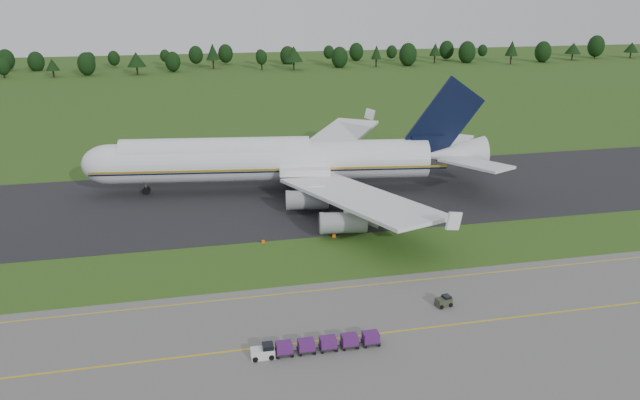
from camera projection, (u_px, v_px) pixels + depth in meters
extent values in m
plane|color=#2C4F17|center=(320.00, 258.00, 91.27)|extent=(600.00, 600.00, 0.00)
cube|color=black|center=(288.00, 198.00, 117.11)|extent=(300.00, 40.00, 0.08)
cube|color=gold|center=(361.00, 336.00, 70.94)|extent=(300.00, 0.25, 0.01)
cube|color=gold|center=(336.00, 288.00, 82.02)|extent=(120.00, 0.20, 0.01)
cylinder|color=black|center=(4.00, 74.00, 269.14)|extent=(0.70, 0.70, 3.23)
sphere|color=#163211|center=(3.00, 66.00, 268.06)|extent=(5.75, 5.75, 5.75)
cylinder|color=black|center=(54.00, 74.00, 271.91)|extent=(0.70, 0.70, 2.88)
cone|color=#163211|center=(52.00, 64.00, 270.61)|extent=(5.80, 5.80, 5.13)
cylinder|color=black|center=(87.00, 72.00, 276.51)|extent=(0.70, 0.70, 3.39)
sphere|color=#163211|center=(86.00, 64.00, 275.37)|extent=(7.76, 7.76, 7.76)
cylinder|color=black|center=(137.00, 71.00, 278.95)|extent=(0.70, 0.70, 3.61)
cone|color=#163211|center=(136.00, 59.00, 277.32)|extent=(8.28, 8.28, 6.41)
cylinder|color=black|center=(173.00, 69.00, 288.29)|extent=(0.70, 0.70, 3.08)
sphere|color=#163211|center=(173.00, 62.00, 287.26)|extent=(7.03, 7.03, 7.03)
cylinder|color=black|center=(213.00, 64.00, 299.08)|extent=(0.70, 0.70, 4.30)
cone|color=#163211|center=(213.00, 52.00, 297.14)|extent=(6.34, 6.34, 7.65)
cylinder|color=black|center=(262.00, 66.00, 294.82)|extent=(0.70, 0.70, 3.87)
sphere|color=#163211|center=(261.00, 57.00, 293.52)|extent=(5.33, 5.33, 5.33)
cylinder|color=black|center=(294.00, 66.00, 294.97)|extent=(0.70, 0.70, 3.97)
cone|color=#163211|center=(294.00, 54.00, 293.17)|extent=(8.78, 8.78, 7.06)
cylinder|color=black|center=(340.00, 64.00, 303.83)|extent=(0.70, 0.70, 3.14)
sphere|color=#163211|center=(340.00, 58.00, 302.78)|extent=(8.03, 8.03, 8.03)
cylinder|color=black|center=(376.00, 63.00, 305.89)|extent=(0.70, 0.70, 3.79)
cone|color=#163211|center=(376.00, 52.00, 304.18)|extent=(5.06, 5.06, 6.73)
cylinder|color=black|center=(408.00, 62.00, 310.45)|extent=(0.70, 0.70, 3.60)
sphere|color=#163211|center=(408.00, 55.00, 309.25)|extent=(8.77, 8.77, 8.77)
cylinder|color=black|center=(435.00, 59.00, 321.44)|extent=(0.70, 0.70, 3.67)
cone|color=#163211|center=(435.00, 49.00, 319.78)|extent=(5.76, 5.76, 6.53)
cylinder|color=black|center=(466.00, 59.00, 322.60)|extent=(0.70, 0.70, 3.51)
sphere|color=#163211|center=(467.00, 52.00, 321.42)|extent=(8.76, 8.76, 8.76)
cylinder|color=black|center=(511.00, 60.00, 316.27)|extent=(0.70, 0.70, 4.26)
cone|color=#163211|center=(512.00, 48.00, 314.34)|extent=(6.41, 6.41, 7.57)
cylinder|color=black|center=(542.00, 59.00, 324.97)|extent=(0.70, 0.70, 3.49)
sphere|color=#163211|center=(543.00, 52.00, 323.80)|extent=(8.35, 8.35, 8.35)
cylinder|color=black|center=(572.00, 57.00, 334.79)|extent=(0.70, 0.70, 3.31)
cone|color=#163211|center=(573.00, 48.00, 333.29)|extent=(8.38, 8.38, 5.88)
cylinder|color=black|center=(595.00, 54.00, 342.71)|extent=(0.70, 0.70, 4.27)
sphere|color=#163211|center=(596.00, 46.00, 341.28)|extent=(8.98, 8.98, 8.98)
cylinder|color=black|center=(630.00, 55.00, 344.51)|extent=(0.70, 0.70, 3.05)
cone|color=#163211|center=(632.00, 47.00, 343.13)|extent=(7.69, 7.69, 5.42)
cylinder|color=white|center=(271.00, 161.00, 119.19)|extent=(60.81, 15.85, 7.49)
cylinder|color=white|center=(216.00, 153.00, 117.85)|extent=(35.85, 10.73, 5.84)
sphere|color=white|center=(110.00, 164.00, 116.97)|extent=(7.49, 7.49, 7.49)
cone|color=white|center=(455.00, 155.00, 121.65)|extent=(12.33, 8.65, 7.12)
cube|color=gold|center=(271.00, 170.00, 115.84)|extent=(65.95, 9.36, 0.36)
cube|color=white|center=(357.00, 197.00, 101.78)|extent=(20.81, 36.86, 0.57)
cube|color=white|center=(334.00, 140.00, 139.25)|extent=(28.42, 35.14, 0.57)
cylinder|color=gray|center=(307.00, 200.00, 108.43)|extent=(7.68, 4.31, 3.33)
cylinder|color=gray|center=(343.00, 223.00, 98.01)|extent=(7.68, 4.31, 3.33)
cylinder|color=gray|center=(300.00, 160.00, 133.15)|extent=(7.68, 4.31, 3.33)
cylinder|color=gray|center=(319.00, 147.00, 144.31)|extent=(7.68, 4.31, 3.33)
cube|color=black|center=(444.00, 119.00, 119.18)|extent=(15.11, 2.69, 16.71)
cube|color=white|center=(475.00, 164.00, 114.31)|extent=(10.73, 14.69, 0.47)
cube|color=white|center=(452.00, 143.00, 129.02)|extent=(13.08, 14.04, 0.47)
cylinder|color=slate|center=(146.00, 188.00, 119.02)|extent=(0.37, 0.37, 2.29)
cylinder|color=black|center=(146.00, 191.00, 119.18)|extent=(1.47, 1.12, 1.35)
cylinder|color=slate|center=(305.00, 192.00, 116.82)|extent=(0.37, 0.37, 2.29)
cylinder|color=black|center=(305.00, 194.00, 116.97)|extent=(1.47, 1.12, 1.35)
cylinder|color=slate|center=(303.00, 178.00, 125.65)|extent=(0.37, 0.37, 2.29)
cylinder|color=black|center=(303.00, 180.00, 125.80)|extent=(1.47, 1.12, 1.35)
cube|color=silver|center=(263.00, 353.00, 66.60)|extent=(2.53, 1.36, 1.07)
cylinder|color=black|center=(255.00, 360.00, 65.87)|extent=(0.58, 0.21, 0.58)
cube|color=black|center=(284.00, 352.00, 67.14)|extent=(1.94, 1.46, 0.12)
cube|color=#49195B|center=(284.00, 347.00, 66.95)|extent=(1.75, 1.36, 1.07)
cylinder|color=black|center=(278.00, 358.00, 66.41)|extent=(0.33, 0.15, 0.33)
cube|color=black|center=(306.00, 349.00, 67.63)|extent=(1.94, 1.46, 0.12)
cube|color=#49195B|center=(306.00, 345.00, 67.44)|extent=(1.75, 1.36, 1.07)
cylinder|color=black|center=(300.00, 355.00, 66.90)|extent=(0.33, 0.15, 0.33)
cube|color=black|center=(328.00, 347.00, 68.13)|extent=(1.94, 1.46, 0.12)
cube|color=#49195B|center=(328.00, 342.00, 67.94)|extent=(1.75, 1.36, 1.07)
cylinder|color=black|center=(322.00, 352.00, 67.40)|extent=(0.33, 0.15, 0.33)
cube|color=black|center=(349.00, 344.00, 68.63)|extent=(1.94, 1.46, 0.12)
cube|color=#49195B|center=(350.00, 339.00, 68.44)|extent=(1.75, 1.36, 1.07)
cylinder|color=black|center=(344.00, 350.00, 67.90)|extent=(0.33, 0.15, 0.33)
cube|color=black|center=(371.00, 342.00, 69.12)|extent=(1.94, 1.46, 0.12)
cube|color=#49195B|center=(371.00, 337.00, 68.93)|extent=(1.75, 1.36, 1.07)
cylinder|color=black|center=(366.00, 347.00, 68.39)|extent=(0.33, 0.15, 0.33)
cylinder|color=black|center=(263.00, 355.00, 66.68)|extent=(0.58, 0.21, 0.58)
cube|color=#323626|center=(444.00, 302.00, 77.34)|extent=(2.13, 1.52, 1.06)
cylinder|color=black|center=(440.00, 307.00, 76.75)|extent=(0.54, 0.19, 0.54)
cylinder|color=black|center=(447.00, 301.00, 78.10)|extent=(0.54, 0.19, 0.54)
cube|color=#F95F07|center=(263.00, 242.00, 96.25)|extent=(0.50, 0.12, 0.60)
cube|color=black|center=(263.00, 244.00, 96.34)|extent=(0.30, 0.30, 0.04)
cube|color=#F95F07|center=(334.00, 236.00, 98.54)|extent=(0.50, 0.12, 0.60)
cube|color=black|center=(334.00, 238.00, 98.64)|extent=(0.30, 0.30, 0.04)
cube|color=#F95F07|center=(401.00, 230.00, 100.84)|extent=(0.50, 0.12, 0.60)
cube|color=black|center=(401.00, 232.00, 100.93)|extent=(0.30, 0.30, 0.04)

